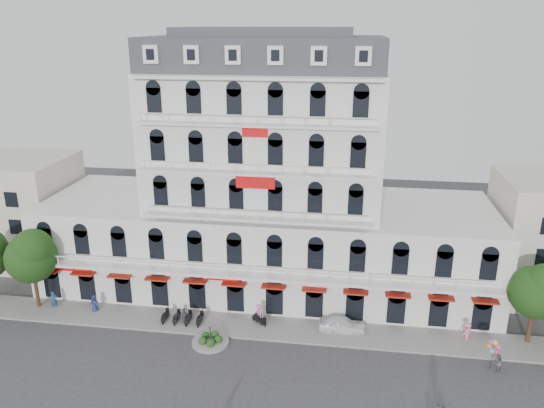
{
  "coord_description": "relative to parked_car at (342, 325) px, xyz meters",
  "views": [
    {
      "loc": [
        7.94,
        -32.08,
        26.12
      ],
      "look_at": [
        1.76,
        10.0,
        11.58
      ],
      "focal_mm": 35.0,
      "sensor_mm": 36.0,
      "label": 1
    }
  ],
  "objects": [
    {
      "name": "pedestrian_mid",
      "position": [
        -14.32,
        -0.84,
        0.1
      ],
      "size": [
        1.02,
        0.61,
        1.63
      ],
      "primitive_type": "imported",
      "rotation": [
        0.0,
        0.0,
        3.38
      ],
      "color": "#4E5055",
      "rests_on": "ground"
    },
    {
      "name": "parked_scooter_row",
      "position": [
        -14.53,
        -0.7,
        -0.71
      ],
      "size": [
        4.4,
        1.8,
        1.1
      ],
      "primitive_type": null,
      "color": "black",
      "rests_on": "ground"
    },
    {
      "name": "pedestrian_right",
      "position": [
        10.61,
        0.0,
        0.21
      ],
      "size": [
        1.36,
        1.27,
        1.85
      ],
      "primitive_type": "imported",
      "rotation": [
        0.0,
        0.0,
        3.79
      ],
      "color": "pink",
      "rests_on": "ground"
    },
    {
      "name": "balloon_vendor",
      "position": [
        12.04,
        -3.83,
        0.6
      ],
      "size": [
        1.43,
        1.28,
        2.45
      ],
      "color": "slate",
      "rests_on": "ground"
    },
    {
      "name": "ground",
      "position": [
        -8.18,
        -9.5,
        -0.71
      ],
      "size": [
        120.0,
        120.0,
        0.0
      ],
      "primitive_type": "plane",
      "color": "#38383A",
      "rests_on": "ground"
    },
    {
      "name": "tree_west_inner",
      "position": [
        -29.13,
        -0.02,
        4.97
      ],
      "size": [
        4.76,
        4.76,
        8.25
      ],
      "color": "#382314",
      "rests_on": "ground"
    },
    {
      "name": "traffic_island",
      "position": [
        -11.18,
        -3.5,
        -0.46
      ],
      "size": [
        3.2,
        3.2,
        1.6
      ],
      "color": "gray",
      "rests_on": "ground"
    },
    {
      "name": "tree_east_inner",
      "position": [
        15.87,
        0.48,
        4.5
      ],
      "size": [
        4.4,
        4.37,
        7.57
      ],
      "color": "#382314",
      "rests_on": "ground"
    },
    {
      "name": "flank_building_west",
      "position": [
        -38.18,
        10.5,
        5.29
      ],
      "size": [
        14.0,
        10.0,
        12.0
      ],
      "primitive_type": "cube",
      "color": "beige",
      "rests_on": "ground"
    },
    {
      "name": "main_building",
      "position": [
        -8.18,
        8.5,
        9.25
      ],
      "size": [
        45.0,
        15.0,
        25.8
      ],
      "color": "silver",
      "rests_on": "ground"
    },
    {
      "name": "pedestrian_far",
      "position": [
        -27.53,
        0.0,
        0.2
      ],
      "size": [
        0.79,
        0.77,
        1.83
      ],
      "primitive_type": "imported",
      "rotation": [
        0.0,
        0.0,
        0.7
      ],
      "color": "navy",
      "rests_on": "ground"
    },
    {
      "name": "sidewalk",
      "position": [
        -8.18,
        -0.5,
        -0.63
      ],
      "size": [
        53.0,
        4.0,
        0.16
      ],
      "primitive_type": "cube",
      "color": "gray",
      "rests_on": "ground"
    },
    {
      "name": "parked_car",
      "position": [
        0.0,
        0.0,
        0.0
      ],
      "size": [
        4.21,
        1.74,
        1.43
      ],
      "primitive_type": "imported",
      "rotation": [
        0.0,
        0.0,
        1.58
      ],
      "color": "white",
      "rests_on": "ground"
    },
    {
      "name": "rider_center",
      "position": [
        -7.52,
        0.0,
        0.41
      ],
      "size": [
        1.44,
        1.17,
        2.13
      ],
      "rotation": [
        0.0,
        0.0,
        5.64
      ],
      "color": "black",
      "rests_on": "ground"
    },
    {
      "name": "pedestrian_left",
      "position": [
        -23.39,
        0.0,
        0.17
      ],
      "size": [
        0.96,
        0.74,
        1.76
      ],
      "primitive_type": "imported",
      "rotation": [
        0.0,
        0.0,
        0.23
      ],
      "color": "navy",
      "rests_on": "ground"
    }
  ]
}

